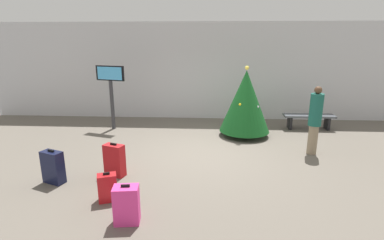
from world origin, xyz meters
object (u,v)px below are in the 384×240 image
object	(u,v)px
waiting_bench	(309,118)
suitcase_1	(108,188)
flight_info_kiosk	(111,85)
suitcase_2	(115,160)
holiday_tree	(245,101)
suitcase_3	(53,167)
suitcase_0	(127,205)
traveller_0	(315,119)

from	to	relation	value
waiting_bench	suitcase_1	size ratio (longest dim) A/B	2.93
flight_info_kiosk	suitcase_2	size ratio (longest dim) A/B	2.80
holiday_tree	suitcase_1	xyz separation A→B (m)	(-2.88, -3.96, -0.82)
flight_info_kiosk	suitcase_2	xyz separation A→B (m)	(1.14, -3.43, -1.11)
waiting_bench	suitcase_3	bearing A→B (deg)	-147.04
flight_info_kiosk	suitcase_1	size ratio (longest dim) A/B	3.74
suitcase_0	suitcase_3	bearing A→B (deg)	145.88
suitcase_0	suitcase_1	xyz separation A→B (m)	(-0.53, 0.63, -0.06)
flight_info_kiosk	waiting_bench	xyz separation A→B (m)	(6.41, 0.33, -1.09)
suitcase_2	suitcase_3	distance (m)	1.21
suitcase_1	holiday_tree	bearing A→B (deg)	53.90
suitcase_0	suitcase_3	distance (m)	2.25
holiday_tree	suitcase_0	xyz separation A→B (m)	(-2.36, -4.59, -0.76)
waiting_bench	traveller_0	size ratio (longest dim) A/B	0.93
holiday_tree	suitcase_3	size ratio (longest dim) A/B	2.98
suitcase_2	suitcase_3	size ratio (longest dim) A/B	1.04
suitcase_1	suitcase_2	size ratio (longest dim) A/B	0.75
traveller_0	suitcase_3	size ratio (longest dim) A/B	2.45
traveller_0	suitcase_1	xyz separation A→B (m)	(-4.45, -2.56, -0.67)
holiday_tree	flight_info_kiosk	size ratio (longest dim) A/B	1.03
holiday_tree	suitcase_0	bearing A→B (deg)	-117.20
holiday_tree	flight_info_kiosk	xyz separation A→B (m)	(-4.22, 0.49, 0.38)
flight_info_kiosk	suitcase_3	bearing A→B (deg)	-89.97
suitcase_2	suitcase_3	bearing A→B (deg)	-161.37
holiday_tree	suitcase_2	bearing A→B (deg)	-136.24
traveller_0	suitcase_0	xyz separation A→B (m)	(-3.93, -3.20, -0.61)
flight_info_kiosk	traveller_0	size ratio (longest dim) A/B	1.18
holiday_tree	suitcase_3	bearing A→B (deg)	-141.71
suitcase_0	suitcase_1	distance (m)	0.82
holiday_tree	traveller_0	xyz separation A→B (m)	(1.57, -1.39, -0.15)
holiday_tree	suitcase_3	distance (m)	5.42
flight_info_kiosk	traveller_0	bearing A→B (deg)	-18.04
waiting_bench	suitcase_2	bearing A→B (deg)	-144.40
traveller_0	suitcase_0	size ratio (longest dim) A/B	2.63
suitcase_2	holiday_tree	bearing A→B (deg)	43.76
waiting_bench	suitcase_0	bearing A→B (deg)	-130.03
holiday_tree	traveller_0	bearing A→B (deg)	-41.62
holiday_tree	traveller_0	world-z (taller)	holiday_tree
waiting_bench	flight_info_kiosk	bearing A→B (deg)	-177.03
flight_info_kiosk	waiting_bench	world-z (taller)	flight_info_kiosk
waiting_bench	suitcase_3	distance (m)	7.63
suitcase_2	suitcase_0	bearing A→B (deg)	-66.47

